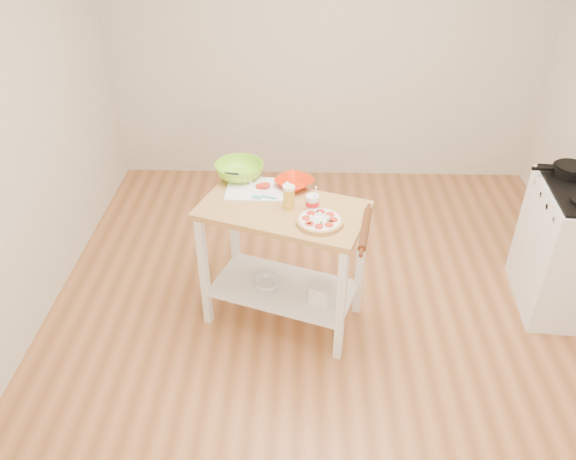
% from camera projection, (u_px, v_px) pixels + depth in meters
% --- Properties ---
extents(room_shell, '(4.04, 4.54, 2.74)m').
position_uv_depth(room_shell, '(339.00, 150.00, 3.13)').
color(room_shell, '#AC6D3F').
rests_on(room_shell, ground).
extents(prep_island, '(1.15, 0.87, 0.90)m').
position_uv_depth(prep_island, '(283.00, 242.00, 3.62)').
color(prep_island, '#B48849').
rests_on(prep_island, ground).
extents(skillet, '(0.38, 0.24, 0.03)m').
position_uv_depth(skillet, '(571.00, 169.00, 3.74)').
color(skillet, black).
rests_on(skillet, gas_stove).
extents(pizza, '(0.28, 0.28, 0.04)m').
position_uv_depth(pizza, '(320.00, 221.00, 3.32)').
color(pizza, tan).
rests_on(pizza, prep_island).
extents(cutting_board, '(0.41, 0.31, 0.04)m').
position_uv_depth(cutting_board, '(257.00, 189.00, 3.66)').
color(cutting_board, white).
rests_on(cutting_board, prep_island).
extents(spatula, '(0.16, 0.05, 0.01)m').
position_uv_depth(spatula, '(263.00, 197.00, 3.55)').
color(spatula, '#40B5AC').
rests_on(spatula, cutting_board).
extents(knife, '(0.27, 0.05, 0.01)m').
position_uv_depth(knife, '(238.00, 175.00, 3.79)').
color(knife, silver).
rests_on(knife, cutting_board).
extents(orange_bowl, '(0.33, 0.33, 0.06)m').
position_uv_depth(orange_bowl, '(294.00, 183.00, 3.68)').
color(orange_bowl, red).
rests_on(orange_bowl, prep_island).
extents(green_bowl, '(0.39, 0.39, 0.10)m').
position_uv_depth(green_bowl, '(239.00, 171.00, 3.77)').
color(green_bowl, '#85D424').
rests_on(green_bowl, prep_island).
extents(beer_pint, '(0.07, 0.07, 0.15)m').
position_uv_depth(beer_pint, '(289.00, 197.00, 3.44)').
color(beer_pint, gold).
rests_on(beer_pint, prep_island).
extents(yogurt_tub, '(0.08, 0.08, 0.18)m').
position_uv_depth(yogurt_tub, '(312.00, 203.00, 3.43)').
color(yogurt_tub, white).
rests_on(yogurt_tub, prep_island).
extents(rolling_pin, '(0.12, 0.41, 0.05)m').
position_uv_depth(rolling_pin, '(365.00, 229.00, 3.24)').
color(rolling_pin, '#572A14').
rests_on(rolling_pin, prep_island).
extents(shelf_glass_bowl, '(0.20, 0.20, 0.06)m').
position_uv_depth(shelf_glass_bowl, '(267.00, 283.00, 3.83)').
color(shelf_glass_bowl, silver).
rests_on(shelf_glass_bowl, prep_island).
extents(shelf_bin, '(0.16, 0.16, 0.12)m').
position_uv_depth(shelf_bin, '(321.00, 293.00, 3.69)').
color(shelf_bin, white).
rests_on(shelf_bin, prep_island).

